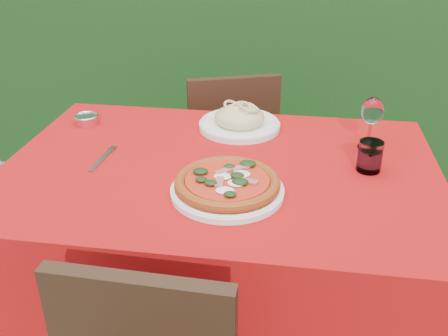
# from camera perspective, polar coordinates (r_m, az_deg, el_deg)

# --- Properties ---
(hedge) EXTENTS (3.20, 0.55, 1.78)m
(hedge) POSITION_cam_1_polar(r_m,az_deg,el_deg) (2.87, 4.64, 17.59)
(hedge) COLOR black
(hedge) RESTS_ON ground
(dining_table) EXTENTS (1.26, 0.86, 0.75)m
(dining_table) POSITION_cam_1_polar(r_m,az_deg,el_deg) (1.52, -0.46, -4.80)
(dining_table) COLOR #4D3118
(dining_table) RESTS_ON ground
(chair_far) EXTENTS (0.48, 0.48, 0.83)m
(chair_far) POSITION_cam_1_polar(r_m,az_deg,el_deg) (2.19, 0.60, 2.17)
(chair_far) COLOR black
(chair_far) RESTS_ON ground
(pizza_plate) EXTENTS (0.35, 0.35, 0.06)m
(pizza_plate) POSITION_cam_1_polar(r_m,az_deg,el_deg) (1.30, 0.38, -1.98)
(pizza_plate) COLOR white
(pizza_plate) RESTS_ON dining_table
(pasta_plate) EXTENTS (0.27, 0.27, 0.08)m
(pasta_plate) POSITION_cam_1_polar(r_m,az_deg,el_deg) (1.69, 1.79, 5.45)
(pasta_plate) COLOR white
(pasta_plate) RESTS_ON dining_table
(water_glass) EXTENTS (0.07, 0.07, 0.09)m
(water_glass) POSITION_cam_1_polar(r_m,az_deg,el_deg) (1.46, 16.31, 1.15)
(water_glass) COLOR silver
(water_glass) RESTS_ON dining_table
(wine_glass) EXTENTS (0.07, 0.07, 0.17)m
(wine_glass) POSITION_cam_1_polar(r_m,az_deg,el_deg) (1.57, 16.59, 6.04)
(wine_glass) COLOR white
(wine_glass) RESTS_ON dining_table
(fork) EXTENTS (0.03, 0.19, 0.00)m
(fork) POSITION_cam_1_polar(r_m,az_deg,el_deg) (1.52, -13.92, 0.83)
(fork) COLOR #AEAEB5
(fork) RESTS_ON dining_table
(steel_ramekin) EXTENTS (0.08, 0.08, 0.03)m
(steel_ramekin) POSITION_cam_1_polar(r_m,az_deg,el_deg) (1.79, -15.43, 5.32)
(steel_ramekin) COLOR silver
(steel_ramekin) RESTS_ON dining_table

